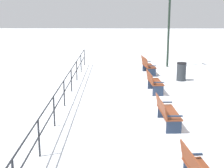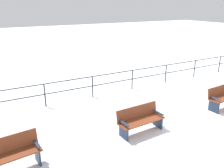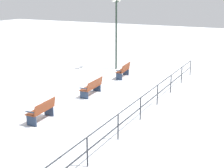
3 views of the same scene
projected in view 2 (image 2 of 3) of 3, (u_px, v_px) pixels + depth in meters
ground_plane at (188, 120)px, 8.74m from camera, size 80.00×80.00×0.00m
bench_nearest at (10, 154)px, 5.97m from camera, size 0.65×1.56×0.92m
bench_second at (140, 119)px, 7.85m from camera, size 0.65×1.65×0.86m
bench_third at (222, 97)px, 9.63m from camera, size 0.66×1.47×0.90m
waterfront_railing at (132, 76)px, 11.65m from camera, size 0.05×17.22×1.00m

